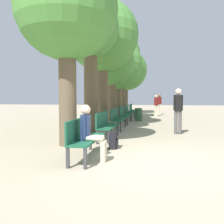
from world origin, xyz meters
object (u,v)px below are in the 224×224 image
bench_row_0 (84,135)px  tree_row_3 (112,64)px  pedestrian_mid (156,104)px  person_seated (91,131)px  tree_row_6 (126,70)px  trash_bin (138,115)px  tree_row_1 (90,33)px  tree_row_4 (118,65)px  bench_row_4 (129,111)px  tree_row_0 (67,11)px  tree_row_2 (102,37)px  backpack (113,140)px  bench_row_1 (106,123)px  tree_row_5 (123,54)px  bench_row_2 (117,117)px  bench_row_5 (132,109)px  bench_row_3 (124,113)px  pedestrian_far (178,108)px  pedestrian_near (159,103)px

bench_row_0 → tree_row_3: bearing=95.5°
pedestrian_mid → person_seated: bearing=-96.3°
tree_row_6 → trash_bin: tree_row_6 is taller
trash_bin → tree_row_3: bearing=-176.2°
tree_row_1 → tree_row_4: bearing=90.0°
bench_row_4 → tree_row_0: (-0.87, -8.84, 3.27)m
tree_row_0 → tree_row_2: 4.92m
person_seated → backpack: size_ratio=2.70×
bench_row_1 → backpack: bearing=-71.0°
backpack → trash_bin: trash_bin is taller
tree_row_1 → tree_row_0: bearing=-90.0°
tree_row_0 → tree_row_5: (0.00, 12.96, 0.99)m
person_seated → tree_row_2: bearing=99.5°
tree_row_1 → tree_row_2: tree_row_2 is taller
trash_bin → backpack: bearing=-91.4°
bench_row_0 → person_seated: person_seated is taller
tree_row_1 → tree_row_4: (0.00, 7.36, -0.27)m
backpack → bench_row_2: bearing=97.1°
bench_row_5 → tree_row_0: 11.89m
backpack → trash_bin: bearing=88.6°
bench_row_0 → trash_bin: bearing=85.7°
bench_row_1 → person_seated: bearing=-85.4°
tree_row_1 → tree_row_6: tree_row_6 is taller
bench_row_2 → tree_row_0: 5.04m
tree_row_2 → backpack: (1.36, -5.15, -4.02)m
bench_row_4 → tree_row_5: size_ratio=0.30×
bench_row_1 → backpack: bench_row_1 is taller
tree_row_1 → person_seated: bearing=-75.7°
bench_row_3 → tree_row_2: tree_row_2 is taller
bench_row_1 → bench_row_3: 5.10m
tree_row_4 → person_seated: size_ratio=4.32×
bench_row_0 → tree_row_1: (-0.87, 4.01, 3.33)m
bench_row_0 → trash_bin: 9.15m
pedestrian_far → tree_row_0: bearing=-140.3°
tree_row_0 → pedestrian_near: bearing=77.8°
bench_row_4 → backpack: (0.49, -9.09, -0.31)m
bench_row_5 → person_seated: 13.04m
bench_row_5 → bench_row_3: bearing=-90.0°
pedestrian_mid → tree_row_1: bearing=-105.7°
backpack → pedestrian_mid: 12.23m
tree_row_5 → person_seated: (1.10, -14.60, -4.14)m
tree_row_4 → pedestrian_near: size_ratio=3.19×
trash_bin → tree_row_2: bearing=-118.5°
bench_row_0 → bench_row_5: same height
person_seated → tree_row_5: bearing=94.3°
backpack → trash_bin: size_ratio=0.60×
pedestrian_near → pedestrian_mid: size_ratio=1.06×
bench_row_0 → pedestrian_far: 4.83m
bench_row_1 → bench_row_4: 7.66m
backpack → pedestrian_near: 13.67m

